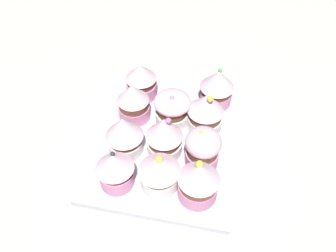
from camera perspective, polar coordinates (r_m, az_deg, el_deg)
name	(u,v)px	position (r cm, az deg, el deg)	size (l,w,h in cm)	color
ground_plane	(168,147)	(60.96, 0.00, -3.55)	(180.00, 180.00, 3.00)	beige
baking_tray	(168,140)	(59.32, 0.00, -2.31)	(30.44, 23.87, 1.20)	silver
cupcake_0	(141,80)	(64.11, -4.55, 7.68)	(5.82, 5.82, 7.22)	pink
cupcake_1	(133,102)	(59.73, -5.86, 4.11)	(5.66, 5.66, 7.61)	pink
cupcake_2	(124,134)	(54.59, -7.39, -1.39)	(6.20, 6.20, 7.60)	white
cupcake_3	(115,169)	(51.12, -8.92, -7.18)	(5.84, 5.84, 7.08)	pink
cupcake_4	(173,109)	(58.80, 0.81, 2.94)	(6.40, 6.40, 6.79)	white
cupcake_5	(166,136)	(53.83, -0.39, -1.67)	(6.00, 6.00, 8.19)	white
cupcake_6	(159,171)	(50.36, -1.49, -7.60)	(6.43, 6.43, 7.20)	white
cupcake_7	(217,87)	(62.93, 8.28, 6.55)	(6.31, 6.31, 7.58)	pink
cupcake_8	(206,111)	(58.01, 6.37, 2.50)	(6.27, 6.27, 8.05)	white
cupcake_9	(203,148)	(53.00, 5.88, -3.72)	(5.68, 5.68, 7.49)	pink
cupcake_10	(198,181)	(49.40, 5.17, -9.19)	(6.20, 6.20, 7.73)	pink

